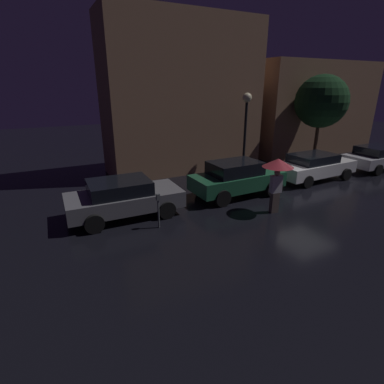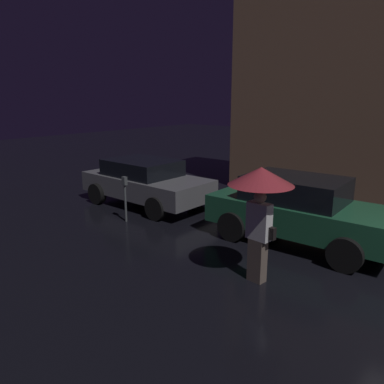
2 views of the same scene
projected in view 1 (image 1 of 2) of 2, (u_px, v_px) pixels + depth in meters
name	position (u px, v px, depth m)	size (l,w,h in m)	color
ground_plane	(308.00, 193.00, 13.59)	(60.00, 60.00, 0.00)	black
building_facade_left	(183.00, 96.00, 16.35)	(8.56, 3.00, 8.06)	#8C664C
building_facade_right	(313.00, 109.00, 20.93)	(9.38, 3.00, 6.12)	#8C664C
parked_car_grey	(124.00, 197.00, 10.99)	(4.18, 2.06, 1.40)	slate
parked_car_green	(237.00, 178.00, 13.07)	(4.16, 1.92, 1.54)	#1E5638
parked_car_white	(314.00, 166.00, 15.35)	(4.43, 1.99, 1.34)	silver
parked_car_silver	(377.00, 157.00, 17.27)	(4.01, 2.05, 1.33)	#B7B7BF
pedestrian_with_umbrella	(278.00, 169.00, 10.97)	(1.14, 1.14, 2.11)	#66564C
parking_meter	(158.00, 207.00, 10.04)	(0.12, 0.10, 1.23)	#4C5154
street_lamp_near	(246.00, 115.00, 15.52)	(0.48, 0.48, 4.26)	black
street_tree	(321.00, 102.00, 17.09)	(2.97, 2.97, 5.22)	#473323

